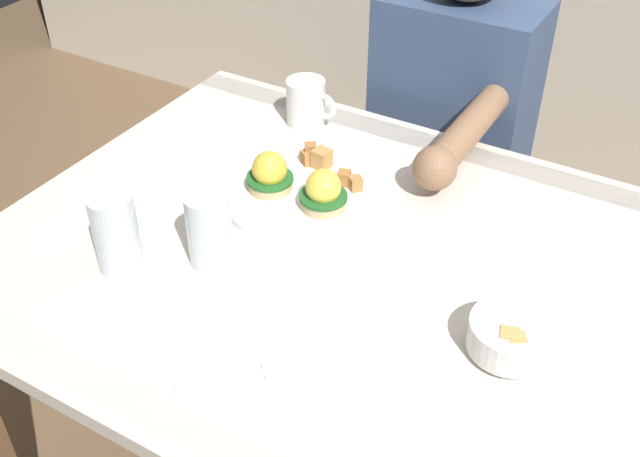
% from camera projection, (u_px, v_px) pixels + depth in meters
% --- Properties ---
extents(dining_table, '(1.20, 0.90, 0.74)m').
position_uv_depth(dining_table, '(354.00, 309.00, 1.30)').
color(dining_table, silver).
rests_on(dining_table, ground_plane).
extents(eggs_benedict_plate, '(0.27, 0.27, 0.09)m').
position_uv_depth(eggs_benedict_plate, '(299.00, 190.00, 1.35)').
color(eggs_benedict_plate, white).
rests_on(eggs_benedict_plate, dining_table).
extents(fruit_bowl, '(0.12, 0.12, 0.06)m').
position_uv_depth(fruit_bowl, '(512.00, 338.00, 1.06)').
color(fruit_bowl, white).
rests_on(fruit_bowl, dining_table).
extents(coffee_mug, '(0.11, 0.08, 0.09)m').
position_uv_depth(coffee_mug, '(307.00, 101.00, 1.56)').
color(coffee_mug, white).
rests_on(coffee_mug, dining_table).
extents(fork, '(0.12, 0.12, 0.00)m').
position_uv_depth(fork, '(240.00, 376.00, 1.04)').
color(fork, silver).
rests_on(fork, dining_table).
extents(water_glass_near, '(0.07, 0.07, 0.13)m').
position_uv_depth(water_glass_near, '(210.00, 233.00, 1.20)').
color(water_glass_near, silver).
rests_on(water_glass_near, dining_table).
extents(water_glass_far, '(0.07, 0.07, 0.14)m').
position_uv_depth(water_glass_far, '(117.00, 236.00, 1.18)').
color(water_glass_far, silver).
rests_on(water_glass_far, dining_table).
extents(diner_person, '(0.34, 0.54, 1.14)m').
position_uv_depth(diner_person, '(447.00, 132.00, 1.73)').
color(diner_person, '#33333D').
rests_on(diner_person, ground_plane).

